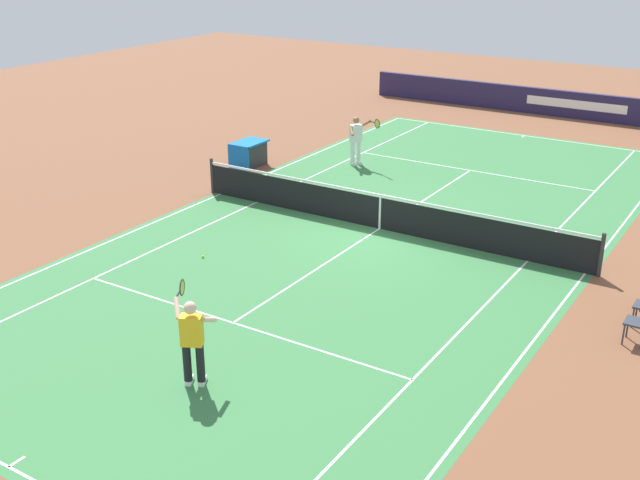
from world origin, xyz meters
name	(u,v)px	position (x,y,z in m)	size (l,w,h in m)	color
ground_plane	(380,229)	(0.00, 0.00, 0.00)	(60.00, 60.00, 0.00)	brown
court_slab	(380,229)	(0.00, 0.00, 0.00)	(24.20, 11.40, 0.00)	#387A42
court_line_markings	(380,229)	(0.00, 0.00, 0.00)	(23.85, 11.05, 0.01)	white
tennis_net	(380,212)	(0.00, 0.00, 0.49)	(0.10, 11.70, 1.08)	#2D2D33
stadium_barrier	(557,103)	(-15.90, 0.00, 0.56)	(0.26, 17.00, 1.11)	#231E47
tennis_player_near	(192,338)	(8.59, 0.86, 0.93)	(0.88, 0.98, 1.70)	black
tennis_player_far	(357,138)	(-4.97, -3.58, 0.93)	(0.75, 1.19, 1.70)	white
tennis_ball	(203,257)	(4.10, -2.75, 0.03)	(0.07, 0.07, 0.07)	#CCE01E
equipment_cart_tarped	(249,154)	(-2.85, -6.56, 0.44)	(1.25, 0.84, 0.85)	#2D2D33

